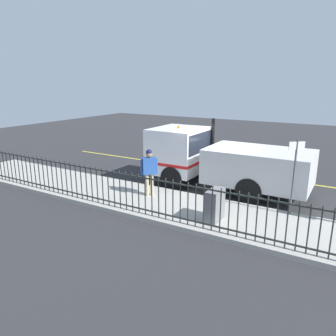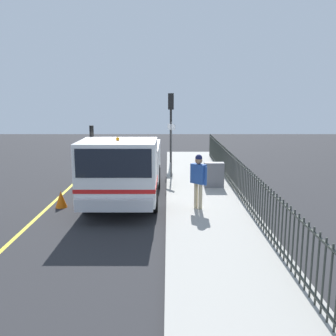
% 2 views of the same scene
% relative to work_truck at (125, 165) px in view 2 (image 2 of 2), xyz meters
% --- Properties ---
extents(ground_plane, '(48.44, 48.44, 0.00)m').
position_rel_work_truck_xyz_m(ground_plane, '(0.06, 0.04, -1.29)').
color(ground_plane, '#2B2B2D').
rests_on(ground_plane, ground).
extents(sidewalk_slab, '(2.79, 22.02, 0.15)m').
position_rel_work_truck_xyz_m(sidewalk_slab, '(2.86, 0.04, -1.21)').
color(sidewalk_slab, '#A3A099').
rests_on(sidewalk_slab, ground).
extents(lane_marking, '(0.12, 19.82, 0.01)m').
position_rel_work_truck_xyz_m(lane_marking, '(-2.50, 0.04, -1.29)').
color(lane_marking, yellow).
rests_on(lane_marking, ground).
extents(work_truck, '(2.41, 6.56, 2.72)m').
position_rel_work_truck_xyz_m(work_truck, '(0.00, 0.00, 0.00)').
color(work_truck, white).
rests_on(work_truck, ground).
extents(worker_standing, '(0.51, 0.50, 1.74)m').
position_rel_work_truck_xyz_m(worker_standing, '(2.48, -1.46, -0.07)').
color(worker_standing, '#264C99').
rests_on(worker_standing, sidewalk_slab).
extents(iron_fence, '(0.04, 18.75, 1.31)m').
position_rel_work_truck_xyz_m(iron_fence, '(4.03, 0.04, -0.47)').
color(iron_fence, '#2D332D').
rests_on(iron_fence, sidewalk_slab).
extents(traffic_light_near, '(0.31, 0.22, 3.68)m').
position_rel_work_truck_xyz_m(traffic_light_near, '(1.68, 7.19, 1.49)').
color(traffic_light_near, black).
rests_on(traffic_light_near, sidewalk_slab).
extents(utility_cabinet, '(0.77, 0.36, 0.97)m').
position_rel_work_truck_xyz_m(utility_cabinet, '(3.32, 1.46, -0.65)').
color(utility_cabinet, slate).
rests_on(utility_cabinet, sidewalk_slab).
extents(traffic_cone, '(0.39, 0.39, 0.56)m').
position_rel_work_truck_xyz_m(traffic_cone, '(-2.06, -0.81, -1.01)').
color(traffic_cone, orange).
rests_on(traffic_cone, ground).
extents(street_sign, '(0.33, 0.41, 2.42)m').
position_rel_work_truck_xyz_m(street_sign, '(1.67, 3.35, 0.36)').
color(street_sign, '#4C4C4C').
rests_on(street_sign, sidewalk_slab).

